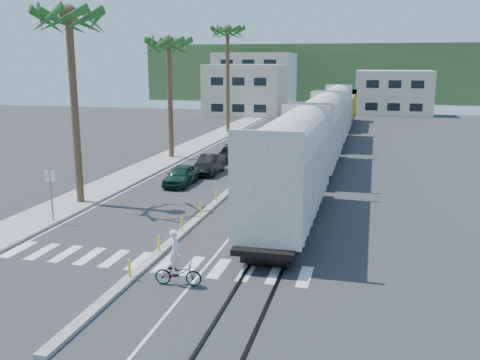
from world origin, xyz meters
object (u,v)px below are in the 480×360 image
(car_second, at_px, (210,164))
(cyclist, at_px, (177,268))
(street_sign, at_px, (51,188))
(car_lead, at_px, (181,175))

(car_second, distance_m, cyclist, 21.03)
(street_sign, xyz_separation_m, cyclist, (9.31, -5.98, -1.26))
(street_sign, relative_size, car_second, 0.69)
(car_lead, relative_size, car_second, 0.94)
(cyclist, bearing_deg, car_lead, 13.59)
(car_second, bearing_deg, cyclist, -76.05)
(street_sign, bearing_deg, cyclist, -32.71)
(street_sign, bearing_deg, car_second, 73.48)
(car_lead, height_order, cyclist, cyclist)
(car_lead, xyz_separation_m, car_second, (0.79, 4.23, 0.02))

